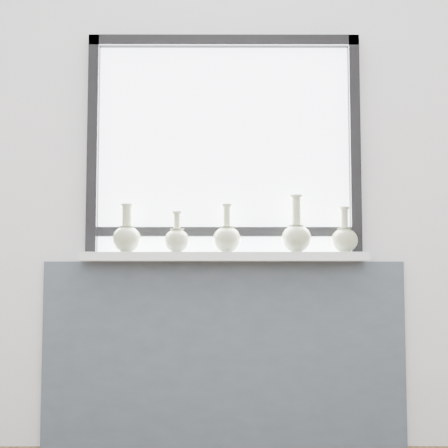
{
  "coord_description": "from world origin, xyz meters",
  "views": [
    {
      "loc": [
        -0.01,
        -1.47,
        0.77
      ],
      "look_at": [
        0.0,
        1.55,
        1.02
      ],
      "focal_mm": 55.0,
      "sensor_mm": 36.0,
      "label": 1
    }
  ],
  "objects_px": {
    "vase_b": "(177,239)",
    "vase_c": "(227,237)",
    "vase_d": "(296,235)",
    "vase_a": "(127,236)",
    "vase_e": "(344,238)",
    "windowsill": "(224,257)"
  },
  "relations": [
    {
      "from": "vase_b",
      "to": "vase_c",
      "type": "xyz_separation_m",
      "value": [
        0.23,
        0.01,
        0.01
      ]
    },
    {
      "from": "vase_c",
      "to": "vase_d",
      "type": "relative_size",
      "value": 0.85
    },
    {
      "from": "vase_a",
      "to": "vase_c",
      "type": "height_order",
      "value": "same"
    },
    {
      "from": "vase_d",
      "to": "vase_e",
      "type": "bearing_deg",
      "value": 2.45
    },
    {
      "from": "vase_a",
      "to": "vase_c",
      "type": "bearing_deg",
      "value": 1.53
    },
    {
      "from": "windowsill",
      "to": "vase_c",
      "type": "xyz_separation_m",
      "value": [
        0.01,
        -0.01,
        0.09
      ]
    },
    {
      "from": "vase_b",
      "to": "vase_c",
      "type": "bearing_deg",
      "value": 2.6
    },
    {
      "from": "vase_b",
      "to": "vase_c",
      "type": "distance_m",
      "value": 0.23
    },
    {
      "from": "windowsill",
      "to": "vase_e",
      "type": "relative_size",
      "value": 6.21
    },
    {
      "from": "vase_b",
      "to": "vase_a",
      "type": "bearing_deg",
      "value": -179.53
    },
    {
      "from": "vase_c",
      "to": "vase_e",
      "type": "distance_m",
      "value": 0.55
    },
    {
      "from": "vase_a",
      "to": "windowsill",
      "type": "bearing_deg",
      "value": 2.26
    },
    {
      "from": "vase_a",
      "to": "vase_e",
      "type": "xyz_separation_m",
      "value": [
        1.01,
        0.01,
        -0.01
      ]
    },
    {
      "from": "windowsill",
      "to": "vase_c",
      "type": "distance_m",
      "value": 0.09
    },
    {
      "from": "windowsill",
      "to": "vase_d",
      "type": "relative_size",
      "value": 4.96
    },
    {
      "from": "windowsill",
      "to": "vase_d",
      "type": "distance_m",
      "value": 0.35
    },
    {
      "from": "windowsill",
      "to": "vase_e",
      "type": "bearing_deg",
      "value": -0.94
    },
    {
      "from": "vase_c",
      "to": "vase_b",
      "type": "bearing_deg",
      "value": -177.4
    },
    {
      "from": "vase_e",
      "to": "windowsill",
      "type": "bearing_deg",
      "value": 179.06
    },
    {
      "from": "vase_b",
      "to": "vase_d",
      "type": "relative_size",
      "value": 0.71
    },
    {
      "from": "vase_a",
      "to": "vase_d",
      "type": "distance_m",
      "value": 0.79
    },
    {
      "from": "vase_b",
      "to": "vase_d",
      "type": "distance_m",
      "value": 0.55
    }
  ]
}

